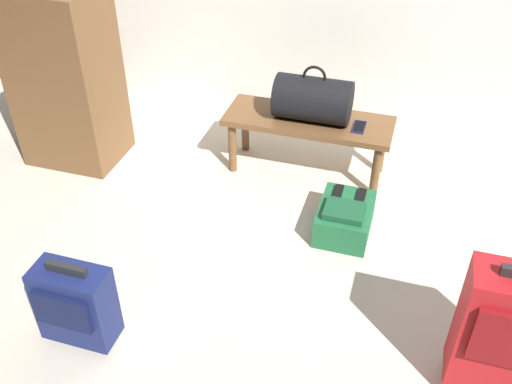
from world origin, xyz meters
TOP-DOWN VIEW (x-y plane):
  - ground_plane at (0.00, 0.00)m, footprint 6.60×6.60m
  - bench at (-0.09, 0.99)m, footprint 1.00×0.36m
  - duffel_bag_black at (-0.07, 0.99)m, footprint 0.44×0.26m
  - cell_phone at (0.22, 0.98)m, footprint 0.07×0.14m
  - suitcase_upright_red at (1.00, -0.32)m, footprint 0.40×0.22m
  - suitcase_small_navy at (-0.72, -0.60)m, footprint 0.32×0.19m
  - backpack_green at (0.25, 0.48)m, footprint 0.28×0.38m
  - side_cabinet at (-1.54, 0.75)m, footprint 0.56×0.44m

SIDE VIEW (x-z plane):
  - ground_plane at x=0.00m, z-range 0.00..0.00m
  - backpack_green at x=0.25m, z-range -0.01..0.20m
  - suitcase_small_navy at x=-0.72m, z-range 0.01..0.47m
  - bench at x=-0.09m, z-range 0.13..0.50m
  - suitcase_upright_red at x=1.00m, z-range 0.01..0.67m
  - cell_phone at x=0.22m, z-range 0.37..0.38m
  - duffel_bag_black at x=-0.07m, z-range 0.34..0.67m
  - side_cabinet at x=-1.54m, z-range 0.00..1.10m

